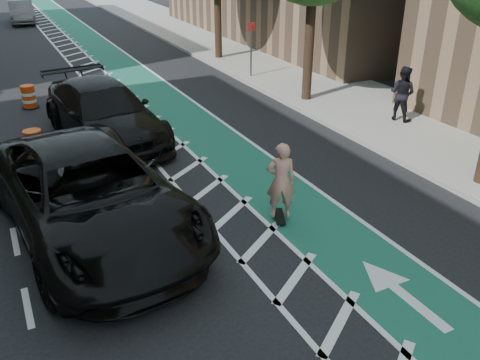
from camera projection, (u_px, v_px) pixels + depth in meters
ground at (195, 261)px, 10.27m from camera, size 120.00×120.00×0.00m
bike_lane at (169, 105)px, 19.50m from camera, size 2.00×90.00×0.01m
buffer_strip at (131, 111)px, 18.90m from camera, size 1.40×90.00×0.01m
sidewalk_right at (311, 83)px, 22.10m from camera, size 5.00×90.00×0.15m
curb_right at (262, 90)px, 21.11m from camera, size 0.12×90.00×0.16m
sign_post at (251, 49)px, 22.38m from camera, size 0.35×0.08×2.47m
skateboard at (279, 216)px, 11.70m from camera, size 0.49×0.76×0.10m
skateboarder at (281, 181)px, 11.30m from camera, size 0.78×0.66×1.80m
suv_near at (90, 194)px, 10.79m from camera, size 4.04×7.32×1.94m
suv_far at (104, 113)px, 15.89m from camera, size 3.21×6.43×1.79m
car_grey at (21, 12)px, 36.85m from camera, size 1.86×4.74×1.54m
pedestrian at (402, 93)px, 17.16m from camera, size 0.99×1.10×1.85m
barrel_a at (34, 146)px, 14.69m from camera, size 0.65×0.65×0.89m
barrel_b at (29, 97)px, 19.03m from camera, size 0.63×0.63×0.86m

